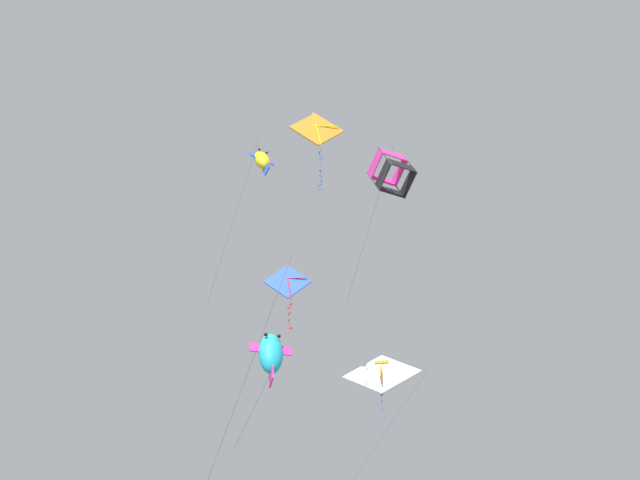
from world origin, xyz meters
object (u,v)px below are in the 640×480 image
at_px(kite_fish_upper_right, 262,161).
at_px(kite_diamond_near_left, 287,283).
at_px(kite_box_highest, 392,173).
at_px(kite_diamond_low_drifter, 317,130).
at_px(kite_fish_far_centre, 271,354).
at_px(kite_delta_near_right, 382,374).

height_order(kite_fish_upper_right, kite_diamond_near_left, kite_fish_upper_right).
bearing_deg(kite_box_highest, kite_diamond_low_drifter, 11.69).
xyz_separation_m(kite_fish_far_centre, kite_fish_upper_right, (-1.50, -1.12, 11.35)).
bearing_deg(kite_diamond_low_drifter, kite_fish_far_centre, -72.19).
height_order(kite_diamond_low_drifter, kite_box_highest, kite_diamond_low_drifter).
xyz_separation_m(kite_delta_near_right, kite_box_highest, (3.55, 1.11, 8.60)).
xyz_separation_m(kite_fish_far_centre, kite_diamond_near_left, (3.82, 1.29, 0.87)).
bearing_deg(kite_delta_near_right, kite_fish_upper_right, 35.32).
xyz_separation_m(kite_diamond_low_drifter, kite_fish_upper_right, (-3.40, -3.20, 1.38)).
height_order(kite_fish_upper_right, kite_box_highest, kite_fish_upper_right).
height_order(kite_delta_near_right, kite_fish_upper_right, kite_fish_upper_right).
bearing_deg(kite_fish_upper_right, kite_delta_near_right, 169.87).
bearing_deg(kite_fish_far_centre, kite_delta_near_right, -152.34).
relative_size(kite_diamond_low_drifter, kite_box_highest, 0.62).
xyz_separation_m(kite_delta_near_right, kite_fish_upper_right, (3.30, -5.22, 10.26)).
relative_size(kite_delta_near_right, kite_diamond_low_drifter, 1.32).
distance_m(kite_fish_far_centre, kite_diamond_low_drifter, 10.36).
height_order(kite_delta_near_right, kite_box_highest, kite_box_highest).
bearing_deg(kite_box_highest, kite_diamond_near_left, 18.80).
distance_m(kite_delta_near_right, kite_box_highest, 9.37).
bearing_deg(kite_delta_near_right, kite_box_highest, 110.29).
distance_m(kite_fish_far_centre, kite_fish_upper_right, 11.50).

